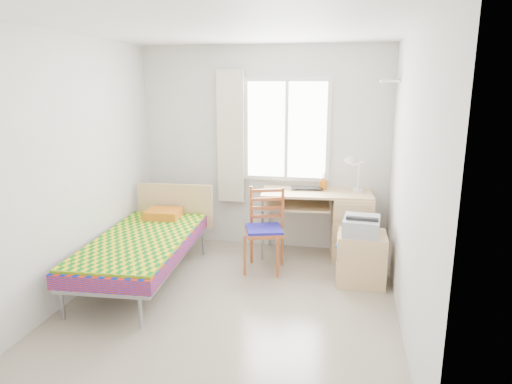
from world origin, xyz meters
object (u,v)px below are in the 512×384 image
Objects in this scene: desk at (345,223)px; chair at (265,225)px; cabinet at (361,258)px; printer at (361,225)px; bed at (145,243)px.

desk is 1.43× the size of chair.
printer is (-0.01, -0.00, 0.37)m from cabinet.
printer is at bearing -81.34° from desk.
printer is at bearing 5.82° from bed.
desk is at bearing 13.28° from chair.
bed is 4.55× the size of printer.
cabinet is (0.18, -0.71, -0.17)m from desk.
desk is 0.75m from cabinet.
chair is 1.13m from cabinet.
bed is at bearing -171.53° from cabinet.
desk is (2.14, 1.09, 0.02)m from bed.
chair is at bearing 169.83° from cabinet.
chair is 1.72× the size of cabinet.
chair is at bearing 20.78° from bed.
chair reaches higher than cabinet.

